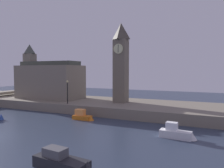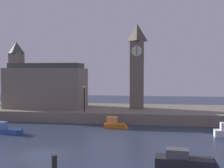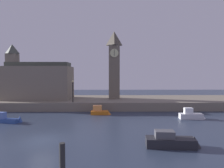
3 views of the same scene
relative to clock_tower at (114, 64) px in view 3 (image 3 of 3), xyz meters
The scene contains 10 objects.
ground_plane 22.95m from the clock_tower, 110.10° to the right, with size 120.00×120.00×0.00m, color #2D384C.
far_embankment 10.59m from the clock_tower, behind, with size 70.00×12.00×1.50m, color slate.
clock_tower is the anchor object (origin of this frame).
parliament_hall 15.41m from the clock_tower, behind, with size 12.38×6.44×10.70m.
streetlamp 9.95m from the clock_tower, 145.03° to the right, with size 0.36×0.36×3.78m.
mooring_post_right 28.32m from the clock_tower, 97.68° to the right, with size 0.35×0.35×2.30m, color #2A2A2A.
boat_patrol_orange 11.63m from the clock_tower, 105.65° to the right, with size 3.19×1.21×1.46m.
boat_barge_dark 23.75m from the clock_tower, 77.59° to the right, with size 4.93×1.80×1.53m.
boat_ferry_white 17.63m from the clock_tower, 46.41° to the right, with size 3.72×1.35×1.60m.
boat_tour_blue 21.29m from the clock_tower, 138.78° to the right, with size 5.43×2.08×1.70m.
Camera 3 is at (6.50, -18.18, 6.34)m, focal length 30.80 mm.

